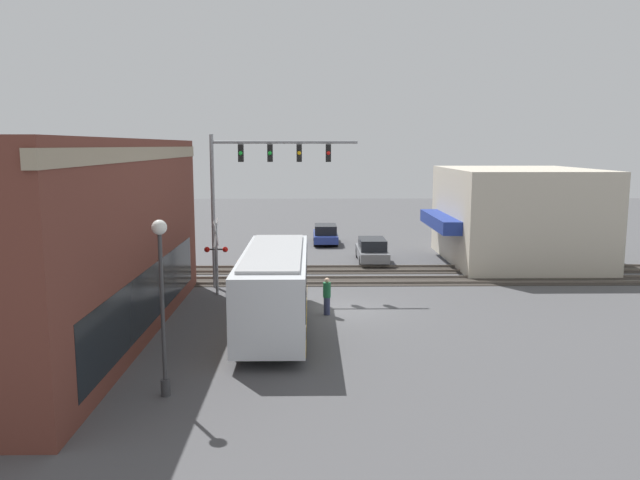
{
  "coord_description": "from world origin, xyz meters",
  "views": [
    {
      "loc": [
        -27.52,
        1.37,
        7.4
      ],
      "look_at": [
        3.76,
        0.86,
        2.65
      ],
      "focal_mm": 35.0,
      "sensor_mm": 36.0,
      "label": 1
    }
  ],
  "objects_px": {
    "crossing_signal": "(216,249)",
    "pedestrian_at_crossing": "(239,276)",
    "parked_car_blue": "(325,235)",
    "pedestrian_near_bus": "(327,296)",
    "streetlamp": "(162,293)",
    "city_bus": "(275,286)",
    "parked_car_grey": "(372,251)"
  },
  "relations": [
    {
      "from": "city_bus",
      "to": "streetlamp",
      "type": "bearing_deg",
      "value": 156.87
    },
    {
      "from": "city_bus",
      "to": "parked_car_grey",
      "type": "height_order",
      "value": "city_bus"
    },
    {
      "from": "city_bus",
      "to": "pedestrian_near_bus",
      "type": "bearing_deg",
      "value": -45.26
    },
    {
      "from": "parked_car_grey",
      "to": "parked_car_blue",
      "type": "height_order",
      "value": "parked_car_grey"
    },
    {
      "from": "crossing_signal",
      "to": "pedestrian_at_crossing",
      "type": "relative_size",
      "value": 2.18
    },
    {
      "from": "pedestrian_near_bus",
      "to": "pedestrian_at_crossing",
      "type": "bearing_deg",
      "value": 47.21
    },
    {
      "from": "city_bus",
      "to": "crossing_signal",
      "type": "height_order",
      "value": "crossing_signal"
    },
    {
      "from": "parked_car_blue",
      "to": "pedestrian_near_bus",
      "type": "xyz_separation_m",
      "value": [
        -20.11,
        0.44,
        0.16
      ]
    },
    {
      "from": "streetlamp",
      "to": "pedestrian_at_crossing",
      "type": "bearing_deg",
      "value": -3.36
    },
    {
      "from": "pedestrian_near_bus",
      "to": "parked_car_grey",
      "type": "bearing_deg",
      "value": -14.39
    },
    {
      "from": "crossing_signal",
      "to": "parked_car_blue",
      "type": "height_order",
      "value": "crossing_signal"
    },
    {
      "from": "parked_car_grey",
      "to": "parked_car_blue",
      "type": "xyz_separation_m",
      "value": [
        7.5,
        2.8,
        -0.03
      ]
    },
    {
      "from": "city_bus",
      "to": "parked_car_grey",
      "type": "bearing_deg",
      "value": -20.1
    },
    {
      "from": "parked_car_blue",
      "to": "pedestrian_near_bus",
      "type": "height_order",
      "value": "pedestrian_near_bus"
    },
    {
      "from": "city_bus",
      "to": "parked_car_blue",
      "type": "height_order",
      "value": "city_bus"
    },
    {
      "from": "parked_car_grey",
      "to": "pedestrian_at_crossing",
      "type": "bearing_deg",
      "value": 138.84
    },
    {
      "from": "crossing_signal",
      "to": "city_bus",
      "type": "bearing_deg",
      "value": -151.63
    },
    {
      "from": "pedestrian_near_bus",
      "to": "pedestrian_at_crossing",
      "type": "distance_m",
      "value": 5.86
    },
    {
      "from": "crossing_signal",
      "to": "parked_car_grey",
      "type": "bearing_deg",
      "value": -44.52
    },
    {
      "from": "city_bus",
      "to": "parked_car_blue",
      "type": "relative_size",
      "value": 2.26
    },
    {
      "from": "crossing_signal",
      "to": "streetlamp",
      "type": "height_order",
      "value": "streetlamp"
    },
    {
      "from": "parked_car_blue",
      "to": "city_bus",
      "type": "bearing_deg",
      "value": 173.34
    },
    {
      "from": "city_bus",
      "to": "parked_car_grey",
      "type": "xyz_separation_m",
      "value": [
        14.75,
        -5.4,
        -1.08
      ]
    },
    {
      "from": "crossing_signal",
      "to": "parked_car_grey",
      "type": "height_order",
      "value": "crossing_signal"
    },
    {
      "from": "pedestrian_at_crossing",
      "to": "streetlamp",
      "type": "bearing_deg",
      "value": 176.64
    },
    {
      "from": "streetlamp",
      "to": "parked_car_grey",
      "type": "relative_size",
      "value": 1.13
    },
    {
      "from": "city_bus",
      "to": "pedestrian_at_crossing",
      "type": "height_order",
      "value": "city_bus"
    },
    {
      "from": "streetlamp",
      "to": "parked_car_grey",
      "type": "xyz_separation_m",
      "value": [
        21.54,
        -8.3,
        -2.44
      ]
    },
    {
      "from": "streetlamp",
      "to": "parked_car_grey",
      "type": "distance_m",
      "value": 23.21
    },
    {
      "from": "streetlamp",
      "to": "parked_car_blue",
      "type": "distance_m",
      "value": 29.66
    },
    {
      "from": "city_bus",
      "to": "pedestrian_near_bus",
      "type": "distance_m",
      "value": 3.19
    },
    {
      "from": "city_bus",
      "to": "pedestrian_at_crossing",
      "type": "xyz_separation_m",
      "value": [
        6.13,
        2.14,
        -0.9
      ]
    }
  ]
}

